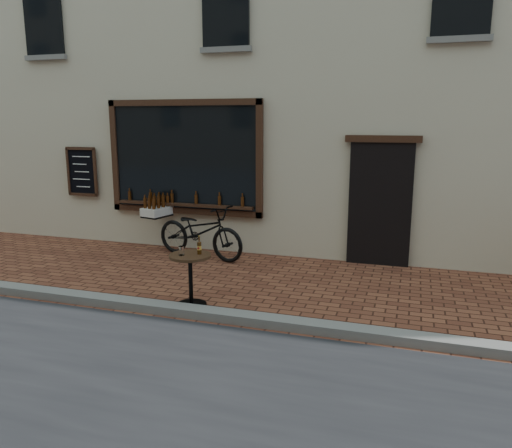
% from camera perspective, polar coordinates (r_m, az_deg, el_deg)
% --- Properties ---
extents(ground, '(90.00, 90.00, 0.00)m').
position_cam_1_polar(ground, '(6.60, -5.75, -11.29)').
color(ground, '#5C2D1D').
rests_on(ground, ground).
extents(kerb, '(90.00, 0.25, 0.12)m').
position_cam_1_polar(kerb, '(6.75, -5.08, -10.20)').
color(kerb, slate).
rests_on(kerb, ground).
extents(shop_building, '(28.00, 6.20, 10.00)m').
position_cam_1_polar(shop_building, '(12.53, 6.56, 22.88)').
color(shop_building, beige).
rests_on(shop_building, ground).
extents(cargo_bicycle, '(2.32, 1.13, 1.09)m').
position_cam_1_polar(cargo_bicycle, '(9.54, -6.61, -0.74)').
color(cargo_bicycle, black).
rests_on(cargo_bicycle, ground).
extents(bistro_table, '(0.59, 0.59, 1.01)m').
position_cam_1_polar(bistro_table, '(7.05, -7.49, -5.16)').
color(bistro_table, black).
rests_on(bistro_table, ground).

